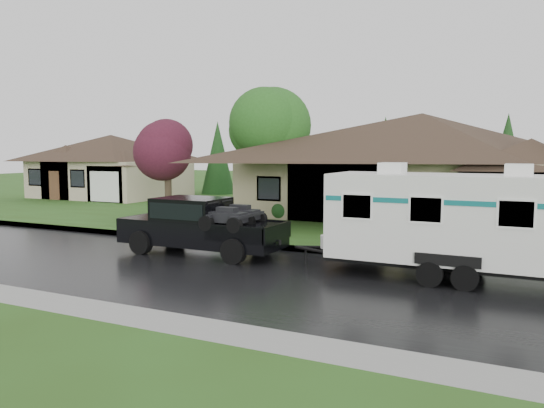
{
  "coord_description": "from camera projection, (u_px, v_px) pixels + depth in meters",
  "views": [
    {
      "loc": [
        7.41,
        -15.7,
        3.73
      ],
      "look_at": [
        -1.23,
        2.0,
        1.74
      ],
      "focal_mm": 35.0,
      "sensor_mm": 36.0,
      "label": 1
    }
  ],
  "objects": [
    {
      "name": "tree_red",
      "position": [
        167.0,
        150.0,
        28.37
      ],
      "size": [
        3.14,
        3.14,
        5.2
      ],
      "color": "#382B1E",
      "rests_on": "lawn"
    },
    {
      "name": "ground",
      "position": [
        279.0,
        263.0,
        17.65
      ],
      "size": [
        140.0,
        140.0,
        0.0
      ],
      "primitive_type": "plane",
      "color": "#2E5019",
      "rests_on": "ground"
    },
    {
      "name": "pickup_truck",
      "position": [
        198.0,
        224.0,
        19.14
      ],
      "size": [
        6.09,
        2.31,
        2.03
      ],
      "color": "black",
      "rests_on": "ground"
    },
    {
      "name": "lawn",
      "position": [
        388.0,
        213.0,
        31.06
      ],
      "size": [
        140.0,
        26.0,
        0.15
      ],
      "primitive_type": "cube",
      "color": "#2E5019",
      "rests_on": "ground"
    },
    {
      "name": "road",
      "position": [
        250.0,
        275.0,
        15.86
      ],
      "size": [
        140.0,
        8.0,
        0.01
      ],
      "primitive_type": "cube",
      "color": "black",
      "rests_on": "ground"
    },
    {
      "name": "tree_left_green",
      "position": [
        264.0,
        128.0,
        27.79
      ],
      "size": [
        4.14,
        4.14,
        6.85
      ],
      "color": "#382B1E",
      "rests_on": "lawn"
    },
    {
      "name": "curb",
      "position": [
        305.0,
        249.0,
        19.65
      ],
      "size": [
        140.0,
        0.5,
        0.15
      ],
      "primitive_type": "cube",
      "color": "gray",
      "rests_on": "ground"
    },
    {
      "name": "house_far",
      "position": [
        112.0,
        160.0,
        41.03
      ],
      "size": [
        10.8,
        8.64,
        5.8
      ],
      "color": "tan",
      "rests_on": "lawn"
    },
    {
      "name": "house_main",
      "position": [
        426.0,
        153.0,
        28.66
      ],
      "size": [
        19.44,
        10.8,
        6.9
      ],
      "color": "gray",
      "rests_on": "lawn"
    },
    {
      "name": "shrub_row",
      "position": [
        401.0,
        216.0,
        25.03
      ],
      "size": [
        13.6,
        1.0,
        1.0
      ],
      "color": "#143814",
      "rests_on": "lawn"
    },
    {
      "name": "travel_trailer",
      "position": [
        455.0,
        218.0,
        15.22
      ],
      "size": [
        7.51,
        2.64,
        3.37
      ],
      "color": "silver",
      "rests_on": "ground"
    }
  ]
}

